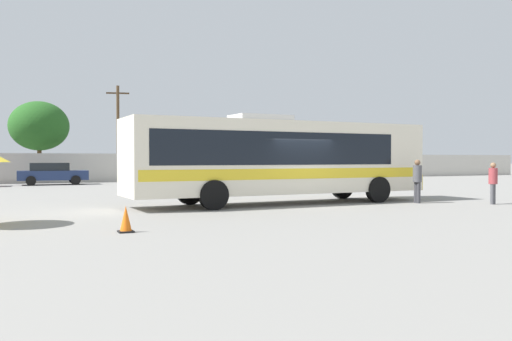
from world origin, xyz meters
The scene contains 9 objects.
ground_plane centered at (0.00, 10.00, 0.00)m, with size 300.00×300.00×0.00m, color gray.
perimeter_wall centered at (0.00, 23.84, 1.08)m, with size 80.00×0.30×2.16m, color beige.
coach_bus_cream_yellow centered at (-0.42, 0.79, 1.84)m, with size 12.33×3.00×3.43m.
attendant_by_bus_door centered at (4.77, -1.21, 0.98)m, with size 0.38×0.38×1.73m.
passenger_waiting_on_apron centered at (7.06, -2.86, 0.92)m, with size 0.43×0.43×1.62m.
parked_car_second_dark_blue centered at (-7.33, 20.91, 0.79)m, with size 4.53×2.05×1.49m.
utility_pole_near centered at (-2.01, 25.77, 3.98)m, with size 1.78×0.54×7.61m.
roadside_tree_midleft centered at (-7.87, 25.91, 4.24)m, with size 4.38×4.38×6.11m.
traffic_cone_on_apron centered at (-7.45, -4.89, 0.31)m, with size 0.36×0.36×0.64m.
Camera 1 is at (-9.99, -17.82, 1.77)m, focal length 37.59 mm.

